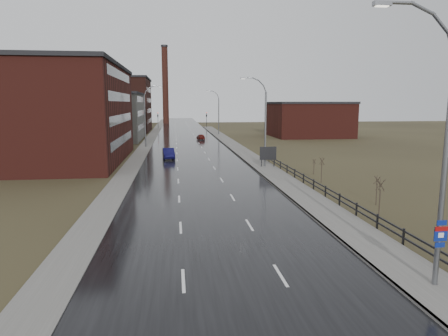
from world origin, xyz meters
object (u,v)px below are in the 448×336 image
object	(u,v)px
billboard	(268,154)
car_far	(201,137)
streetlight_main	(439,153)
car_near	(169,154)

from	to	relation	value
billboard	car_far	size ratio (longest dim) A/B	0.73
streetlight_main	car_far	size ratio (longest dim) A/B	3.24
streetlight_main	billboard	bearing A→B (deg)	88.93
billboard	car_far	world-z (taller)	billboard
streetlight_main	car_near	world-z (taller)	streetlight_main
streetlight_main	car_far	distance (m)	74.68
car_near	car_far	xyz separation A→B (m)	(6.75, 30.57, -0.13)
streetlight_main	car_near	distance (m)	45.66
billboard	car_near	bearing A→B (deg)	141.34
car_near	car_far	world-z (taller)	car_near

